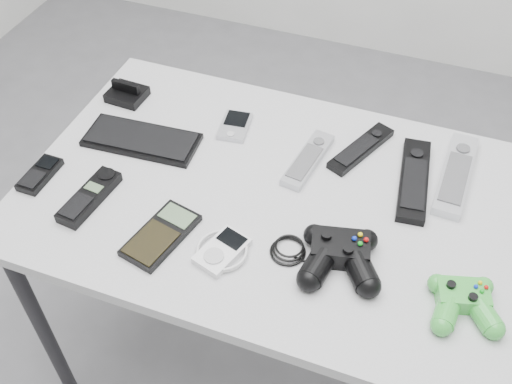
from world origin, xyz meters
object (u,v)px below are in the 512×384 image
(remote_silver_a, at_px, (308,159))
(pda_keyboard, at_px, (142,139))
(controller_black, at_px, (340,254))
(pda, at_px, (235,126))
(remote_black_a, at_px, (361,148))
(remote_black_b, at_px, (414,179))
(remote_silver_b, at_px, (456,174))
(desk, at_px, (275,214))
(mp3_player, at_px, (222,250))
(cordless_handset, at_px, (89,197))
(calculator, at_px, (161,235))
(controller_green, at_px, (464,301))
(mobile_phone, at_px, (40,174))

(remote_silver_a, bearing_deg, pda_keyboard, -161.83)
(controller_black, bearing_deg, pda, 125.14)
(remote_black_a, bearing_deg, remote_black_b, -0.86)
(remote_black_a, relative_size, remote_silver_b, 0.77)
(remote_silver_a, xyz_separation_m, remote_black_a, (0.10, 0.08, -0.00))
(desk, bearing_deg, remote_silver_b, 27.57)
(remote_silver_a, distance_m, mp3_player, 0.31)
(cordless_handset, relative_size, calculator, 0.99)
(remote_silver_a, xyz_separation_m, controller_black, (0.13, -0.24, 0.02))
(remote_black_b, distance_m, calculator, 0.54)
(remote_black_b, xyz_separation_m, calculator, (-0.43, -0.32, -0.00))
(remote_silver_a, distance_m, remote_black_a, 0.12)
(remote_silver_a, height_order, mp3_player, remote_silver_a)
(calculator, bearing_deg, remote_silver_a, 68.30)
(remote_black_b, relative_size, controller_black, 0.93)
(pda, relative_size, controller_green, 0.74)
(remote_black_a, relative_size, calculator, 1.19)
(desk, bearing_deg, remote_black_b, 27.03)
(calculator, xyz_separation_m, mp3_player, (0.13, 0.00, 0.00))
(remote_black_b, height_order, cordless_handset, cordless_handset)
(desk, bearing_deg, mobile_phone, -165.60)
(pda, distance_m, calculator, 0.35)
(pda_keyboard, distance_m, remote_black_a, 0.49)
(cordless_handset, relative_size, controller_black, 0.61)
(calculator, height_order, controller_black, controller_black)
(remote_black_b, bearing_deg, controller_black, -116.25)
(remote_silver_a, bearing_deg, remote_black_b, 12.51)
(remote_black_a, xyz_separation_m, remote_silver_b, (0.21, -0.01, 0.00))
(desk, bearing_deg, cordless_handset, -157.19)
(pda_keyboard, relative_size, remote_silver_b, 1.04)
(desk, height_order, mobile_phone, mobile_phone)
(pda_keyboard, relative_size, mobile_phone, 2.38)
(pda_keyboard, bearing_deg, mp3_player, -42.00)
(remote_black_b, xyz_separation_m, mp3_player, (-0.31, -0.31, -0.00))
(remote_black_b, bearing_deg, pda, 169.06)
(mp3_player, bearing_deg, remote_black_a, 81.50)
(remote_black_a, height_order, mp3_player, same)
(remote_silver_b, height_order, mp3_player, remote_silver_b)
(remote_silver_b, bearing_deg, mobile_phone, -157.49)
(calculator, bearing_deg, remote_black_a, 63.57)
(mobile_phone, distance_m, controller_green, 0.88)
(controller_black, xyz_separation_m, controller_green, (0.23, -0.02, -0.00))
(remote_silver_b, distance_m, controller_black, 0.35)
(pda, xyz_separation_m, remote_black_a, (0.29, 0.02, 0.00))
(controller_black, bearing_deg, remote_silver_a, 106.05)
(cordless_handset, bearing_deg, remote_black_b, 31.03)
(desk, bearing_deg, mp3_player, -104.17)
(pda_keyboard, distance_m, calculator, 0.29)
(remote_black_a, bearing_deg, pda_keyboard, -139.63)
(mp3_player, height_order, controller_black, controller_black)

